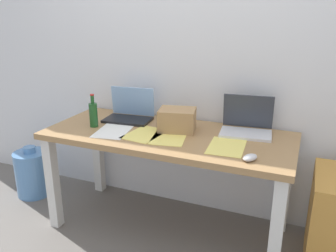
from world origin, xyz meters
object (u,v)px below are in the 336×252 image
laptop_right (247,125)px  beer_bottle (93,114)px  desk (168,147)px  computer_mouse (250,157)px  water_cooler_jug (33,173)px  cardboard_box (177,120)px  laptop_left (130,113)px

laptop_right → beer_bottle: (-1.01, -0.27, 0.03)m
desk → laptop_right: bearing=22.5°
computer_mouse → water_cooler_jug: bearing=-161.3°
laptop_right → water_cooler_jug: 1.83m
computer_mouse → cardboard_box: size_ratio=0.42×
laptop_left → beer_bottle: (-0.15, -0.24, 0.04)m
desk → computer_mouse: 0.64m
beer_bottle → computer_mouse: beer_bottle is taller
cardboard_box → water_cooler_jug: size_ratio=0.56×
computer_mouse → cardboard_box: (-0.55, 0.31, 0.06)m
desk → beer_bottle: (-0.53, -0.07, 0.19)m
laptop_right → water_cooler_jug: laptop_right is taller
beer_bottle → computer_mouse: (1.11, -0.16, -0.07)m
cardboard_box → beer_bottle: bearing=-165.5°
beer_bottle → computer_mouse: bearing=-8.4°
desk → water_cooler_jug: bearing=179.6°
beer_bottle → desk: bearing=7.6°
desk → beer_bottle: size_ratio=7.08×
beer_bottle → laptop_left: bearing=56.9°
laptop_right → cardboard_box: 0.46m
beer_bottle → computer_mouse: size_ratio=2.33×
desk → beer_bottle: 0.57m
laptop_right → water_cooler_jug: (-1.72, -0.19, -0.59)m
computer_mouse → laptop_left: bearing=-176.4°
desk → laptop_left: laptop_left is taller
laptop_left → laptop_right: (0.86, 0.03, 0.00)m
beer_bottle → cardboard_box: size_ratio=0.97×
desk → water_cooler_jug: 1.32m
cardboard_box → water_cooler_jug: 1.42m
desk → cardboard_box: bearing=65.1°
laptop_left → water_cooler_jug: (-0.87, -0.16, -0.58)m
desk → beer_bottle: beer_bottle is taller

